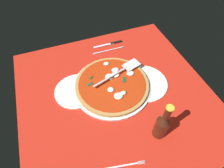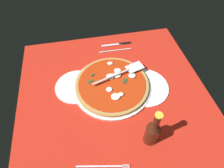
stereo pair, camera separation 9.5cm
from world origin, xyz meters
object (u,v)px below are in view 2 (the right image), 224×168
Objects in this scene: dinner_plate_right at (145,87)px; beer_bottle at (152,132)px; pizza at (112,84)px; place_setting_far at (117,47)px; dinner_plate_left at (76,86)px; pizza_server at (121,72)px.

dinner_plate_right is 29.86cm from beer_bottle.
pizza is 34.01cm from beer_bottle.
pizza reaches higher than dinner_plate_right.
pizza is 1.81× the size of place_setting_far.
pizza is at bearing 107.33° from beer_bottle.
place_setting_far reaches higher than dinner_plate_right.
dinner_plate_left is 46.37cm from beer_bottle.
place_setting_far is (3.35, 25.52, -4.58)cm from pizza_server.
pizza reaches higher than place_setting_far.
beer_bottle is at bearing -101.20° from pizza_server.
dinner_plate_right is at bearing 103.33° from place_setting_far.
beer_bottle is (9.97, -31.93, 6.15)cm from pizza.
pizza is at bearing 166.63° from dinner_plate_right.
pizza is (18.77, -3.57, 1.87)cm from dinner_plate_left.
place_setting_far is (9.35, 30.19, -2.01)cm from pizza.
pizza_server is (24.78, 1.10, 4.44)cm from dinner_plate_left.
pizza_server is 36.99cm from beer_bottle.
pizza is 31.67cm from place_setting_far.
dinner_plate_right is at bearing -12.00° from dinner_plate_left.
pizza_server is 26.14cm from place_setting_far.
place_setting_far is at bearing 72.79° from pizza.
place_setting_far is at bearing 65.15° from pizza_server.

